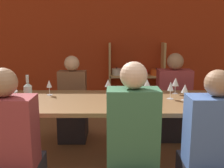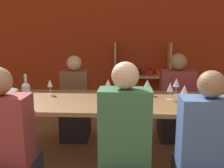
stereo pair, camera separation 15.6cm
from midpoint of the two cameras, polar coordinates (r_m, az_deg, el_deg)
The scene contains 18 objects.
wall_back_red at distance 4.93m, azimuth -1.07°, elevation 10.32°, with size 8.80×0.06×2.70m.
shelf_unit at distance 4.84m, azimuth 4.08°, elevation -0.39°, with size 1.00×0.30×1.24m.
dining_table at distance 2.75m, azimuth -1.63°, elevation -5.10°, with size 2.48×0.93×0.73m.
mixing_bowl at distance 2.87m, azimuth -24.09°, elevation -2.55°, with size 0.27×0.27×0.11m.
wine_bottle_green at distance 2.52m, azimuth -19.64°, elevation -2.38°, with size 0.07×0.07×0.32m.
wine_glass_red_a at distance 2.95m, azimuth -2.53°, elevation 0.09°, with size 0.07×0.07×0.17m.
wine_glass_empty_a at distance 2.78m, azimuth 13.88°, elevation -1.04°, with size 0.07×0.07×0.17m.
wine_glass_red_b at distance 3.02m, azimuth -15.13°, elevation -0.11°, with size 0.07×0.07×0.17m.
wine_glass_red_c at distance 2.80m, azimuth 10.93°, elevation -0.63°, with size 0.07×0.07×0.19m.
wine_glass_red_d at distance 3.05m, azimuth 12.08°, elevation 0.37°, with size 0.08×0.08×0.19m.
wine_glass_red_e at distance 3.05m, azimuth 18.74°, elevation -0.32°, with size 0.08×0.08×0.16m.
wine_glass_empty_b at distance 2.98m, azimuth 6.01°, elevation 0.16°, with size 0.07×0.07×0.17m.
cell_phone at distance 2.81m, azimuth 19.85°, elevation -3.67°, with size 0.12×0.17×0.01m.
person_near_a at distance 2.17m, azimuth 18.63°, elevation -16.91°, with size 0.41×0.51×1.17m.
person_far_a at distance 3.58m, azimuth -9.86°, elevation -5.31°, with size 0.36×0.45×1.13m.
person_near_b at distance 2.07m, azimuth 1.98°, elevation -16.92°, with size 0.38×0.48×1.23m.
person_far_b at distance 3.71m, azimuth 11.84°, elevation -4.86°, with size 0.45×0.56×1.15m.
person_near_c at distance 2.30m, azimuth -23.55°, elevation -15.63°, with size 0.44×0.55×1.17m.
Camera 1 is at (0.00, -1.10, 1.43)m, focal length 42.00 mm.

